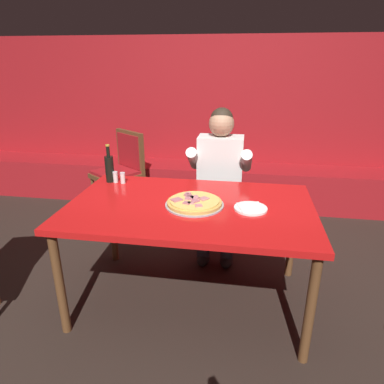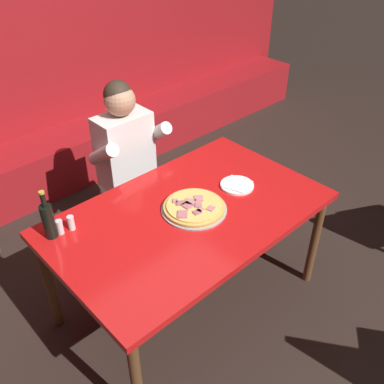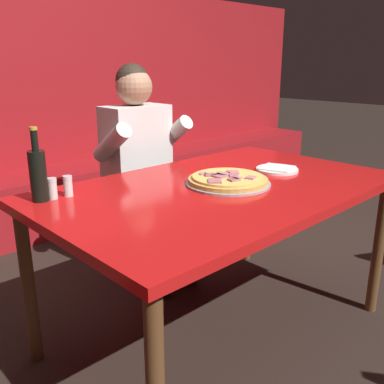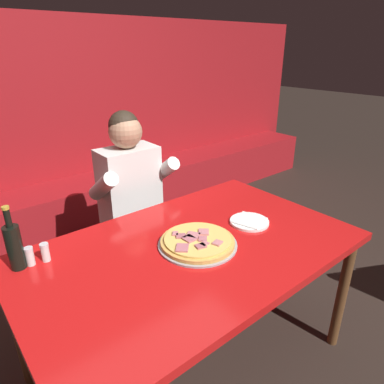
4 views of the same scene
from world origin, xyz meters
TOP-DOWN VIEW (x-y plane):
  - ground_plane at (0.00, 0.00)m, footprint 24.00×24.00m
  - booth_wall_panel at (0.00, 2.18)m, footprint 6.80×0.16m
  - booth_bench at (0.00, 1.86)m, footprint 6.46×0.48m
  - main_dining_table at (0.00, 0.00)m, footprint 1.60×0.98m
  - pizza at (0.03, -0.01)m, footprint 0.38×0.38m
  - plate_white_paper at (0.39, -0.02)m, footprint 0.21×0.21m
  - beer_bottle at (-0.68, 0.34)m, footprint 0.07×0.07m
  - shaker_red_pepper_flakes at (-0.63, 0.33)m, footprint 0.04×0.04m
  - shaker_oregano at (-0.57, 0.32)m, footprint 0.04×0.04m
  - diner_seated_blue_shirt at (0.13, 0.72)m, footprint 0.53×0.53m
  - dining_chair_by_booth at (-0.98, 1.36)m, footprint 0.61×0.61m

SIDE VIEW (x-z plane):
  - ground_plane at x=0.00m, z-range 0.00..0.00m
  - booth_bench at x=0.00m, z-range 0.00..0.46m
  - dining_chair_by_booth at x=-0.98m, z-range 0.09..1.01m
  - main_dining_table at x=0.00m, z-range 0.31..1.07m
  - diner_seated_blue_shirt at x=0.13m, z-range 0.07..1.34m
  - plate_white_paper at x=0.39m, z-range 0.76..0.78m
  - pizza at x=0.03m, z-range 0.75..0.80m
  - shaker_red_pepper_flakes at x=-0.63m, z-range 0.75..0.84m
  - shaker_oregano at x=-0.57m, z-range 0.75..0.84m
  - beer_bottle at x=-0.68m, z-range 0.72..1.01m
  - booth_wall_panel at x=0.00m, z-range 0.00..1.90m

